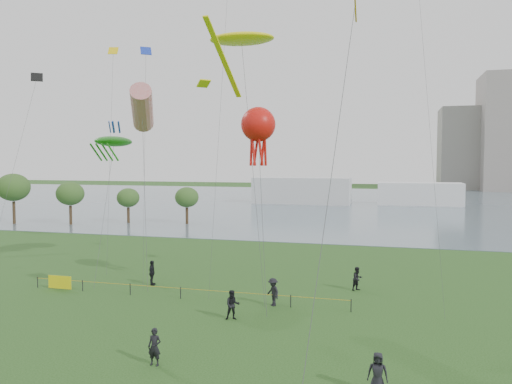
# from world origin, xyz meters

# --- Properties ---
(lake) EXTENTS (400.00, 120.00, 0.08)m
(lake) POSITION_xyz_m (0.00, 100.00, 0.02)
(lake) COLOR slate
(lake) RESTS_ON ground_plane
(building_mid) EXTENTS (20.00, 20.00, 38.00)m
(building_mid) POSITION_xyz_m (46.00, 162.00, 19.00)
(building_mid) COLOR gray
(building_mid) RESTS_ON ground_plane
(building_low) EXTENTS (16.00, 18.00, 28.00)m
(building_low) POSITION_xyz_m (32.00, 168.00, 14.00)
(building_low) COLOR slate
(building_low) RESTS_ON ground_plane
(pavilion_left) EXTENTS (22.00, 8.00, 6.00)m
(pavilion_left) POSITION_xyz_m (-12.00, 95.00, 3.00)
(pavilion_left) COLOR silver
(pavilion_left) RESTS_ON ground_plane
(pavilion_right) EXTENTS (18.00, 7.00, 5.00)m
(pavilion_right) POSITION_xyz_m (14.00, 98.00, 2.50)
(pavilion_right) COLOR white
(pavilion_right) RESTS_ON ground_plane
(trees) EXTENTS (30.41, 11.25, 7.86)m
(trees) POSITION_xyz_m (-39.66, 48.80, 4.96)
(trees) COLOR #352718
(trees) RESTS_ON ground_plane
(fence) EXTENTS (24.07, 0.07, 1.05)m
(fence) POSITION_xyz_m (-12.82, 14.15, 0.55)
(fence) COLOR black
(fence) RESTS_ON ground_plane
(spectator_a) EXTENTS (1.09, 0.98, 1.84)m
(spectator_a) POSITION_xyz_m (-1.68, 10.64, 0.92)
(spectator_a) COLOR black
(spectator_a) RESTS_ON ground_plane
(spectator_b) EXTENTS (1.37, 1.37, 1.90)m
(spectator_b) POSITION_xyz_m (0.06, 14.19, 0.95)
(spectator_b) COLOR black
(spectator_b) RESTS_ON ground_plane
(spectator_c) EXTENTS (0.68, 1.22, 1.96)m
(spectator_c) POSITION_xyz_m (-10.47, 17.18, 0.98)
(spectator_c) COLOR black
(spectator_c) RESTS_ON ground_plane
(spectator_d) EXTENTS (0.88, 0.58, 1.77)m
(spectator_d) POSITION_xyz_m (7.25, 2.85, 0.89)
(spectator_d) COLOR black
(spectator_d) RESTS_ON ground_plane
(spectator_f) EXTENTS (0.67, 0.44, 1.81)m
(spectator_f) POSITION_xyz_m (-3.18, 3.07, 0.91)
(spectator_f) COLOR black
(spectator_f) RESTS_ON ground_plane
(spectator_g) EXTENTS (1.09, 1.10, 1.80)m
(spectator_g) POSITION_xyz_m (5.35, 19.78, 0.90)
(spectator_g) COLOR black
(spectator_g) RESTS_ON ground_plane
(kite_stingray) EXTENTS (5.55, 10.04, 19.40)m
(kite_stingray) POSITION_xyz_m (-3.37, 18.21, 18.93)
(kite_stingray) COLOR #3F3F42
(kite_windsock) EXTENTS (4.53, 6.00, 16.01)m
(kite_windsock) POSITION_xyz_m (-11.98, 18.77, 14.12)
(kite_windsock) COLOR #3F3F42
(kite_creature) EXTENTS (3.39, 9.07, 12.04)m
(kite_creature) POSITION_xyz_m (-16.38, 21.68, 11.55)
(kite_creature) COLOR #3F3F42
(kite_octopus) EXTENTS (2.83, 5.15, 13.60)m
(kite_octopus) POSITION_xyz_m (-1.36, 15.65, 12.33)
(kite_octopus) COLOR #3F3F42
(kite_delta) EXTENTS (1.99, 9.79, 18.54)m
(kite_delta) POSITION_xyz_m (5.91, 5.35, 16.88)
(kite_delta) COLOR #3F3F42
(small_kites) EXTENTS (41.99, 12.59, 12.88)m
(small_kites) POSITION_xyz_m (-4.22, 18.96, 22.02)
(small_kites) COLOR yellow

